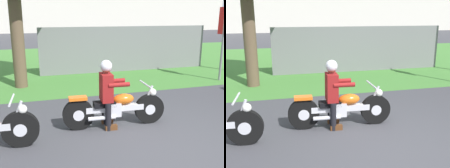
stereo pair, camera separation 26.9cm
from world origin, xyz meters
TOP-DOWN VIEW (x-y plane):
  - ground at (0.00, 0.00)m, footprint 120.00×120.00m
  - grass_verge at (0.00, 9.40)m, footprint 60.00×12.00m
  - motorcycle_lead at (-0.42, 1.19)m, footprint 2.13×0.66m
  - rider_lead at (-0.59, 1.21)m, footprint 0.56×0.48m
  - sign_banner at (4.33, 3.96)m, footprint 0.08×0.60m
  - fence_segment at (1.80, 6.50)m, footprint 7.00×0.06m

SIDE VIEW (x-z plane):
  - ground at x=0.00m, z-range 0.00..0.00m
  - grass_verge at x=0.00m, z-range 0.00..0.01m
  - motorcycle_lead at x=-0.42m, z-range -0.05..0.82m
  - rider_lead at x=-0.59m, z-range 0.12..1.51m
  - fence_segment at x=1.80m, z-range 0.00..1.80m
  - sign_banner at x=4.33m, z-range 0.42..3.02m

